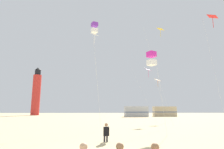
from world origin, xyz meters
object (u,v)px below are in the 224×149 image
kite_diamond_scarlet (213,21)px  kite_diamond_gold (160,33)px  kite_box_magenta (152,59)px  kite_diamond_rainbow (148,72)px  lighthouse_distant (36,92)px  rv_van_tan (164,111)px  rv_van_silver (136,112)px  kite_flyer_standing (106,132)px  kite_diamond_orange (158,81)px  kite_diamond_white (95,39)px  kite_box_violet (94,28)px

kite_diamond_scarlet → kite_diamond_gold: (-2.90, 7.73, 1.94)m
kite_box_magenta → kite_diamond_rainbow: size_ratio=0.80×
lighthouse_distant → rv_van_tan: 43.46m
kite_box_magenta → rv_van_silver: (4.96, 37.42, -4.65)m
kite_flyer_standing → rv_van_silver: 41.14m
kite_diamond_scarlet → rv_van_silver: kite_diamond_scarlet is taller
kite_flyer_standing → kite_diamond_rainbow: 19.05m
kite_flyer_standing → kite_diamond_gold: size_ratio=0.09×
kite_diamond_orange → rv_van_tan: size_ratio=1.07×
kite_diamond_white → kite_box_magenta: bearing=-60.6°
kite_box_violet → kite_flyer_standing: bearing=-80.3°
kite_box_violet → rv_van_silver: kite_box_violet is taller
kite_diamond_rainbow → kite_box_violet: bearing=-131.2°
kite_box_violet → lighthouse_distant: (-22.70, 47.23, -2.90)m
kite_box_violet → kite_diamond_gold: bearing=31.3°
kite_diamond_scarlet → kite_diamond_rainbow: size_ratio=1.37×
rv_van_silver → rv_van_tan: 8.85m
kite_diamond_white → kite_diamond_orange: bearing=33.6°
rv_van_tan → lighthouse_distant: bearing=161.1°
kite_diamond_gold → kite_box_magenta: 12.62m
kite_diamond_orange → lighthouse_distant: 48.65m
kite_diamond_white → kite_diamond_rainbow: size_ratio=1.46×
kite_box_violet → rv_van_tan: size_ratio=1.73×
kite_flyer_standing → kite_diamond_orange: (8.78, 18.65, 5.96)m
kite_box_magenta → kite_box_violet: size_ratio=0.58×
kite_box_violet → kite_diamond_rainbow: (7.88, 9.00, -2.99)m
kite_diamond_orange → kite_box_violet: bearing=-131.7°
kite_diamond_white → kite_flyer_standing: bearing=-83.1°
kite_box_violet → rv_van_tan: (18.50, 34.98, -9.34)m
kite_diamond_scarlet → rv_van_tan: (6.65, 37.27, -9.24)m
kite_box_violet → rv_van_silver: size_ratio=1.73×
kite_box_magenta → kite_diamond_gold: bearing=68.3°
kite_flyer_standing → rv_van_silver: rv_van_silver is taller
kite_diamond_gold → rv_van_tan: (9.55, 29.54, -11.18)m
kite_diamond_white → kite_box_violet: kite_diamond_white is taller
kite_diamond_white → rv_van_tan: (18.67, 30.49, -9.88)m
kite_diamond_scarlet → lighthouse_distant: size_ratio=0.68×
kite_diamond_orange → lighthouse_distant: bearing=132.3°
kite_diamond_gold → lighthouse_distant: (-31.65, 41.78, -4.73)m
lighthouse_distant → rv_van_tan: bearing=-16.6°
kite_box_magenta → kite_box_violet: 8.22m
rv_van_tan → kite_diamond_rainbow: bearing=-114.6°
kite_diamond_white → kite_box_magenta: kite_diamond_white is taller
kite_flyer_standing → lighthouse_distant: size_ratio=0.07×
lighthouse_distant → rv_van_tan: (41.20, -12.25, -6.45)m
rv_van_tan → kite_diamond_white: bearing=-123.9°
kite_flyer_standing → kite_diamond_scarlet: size_ratio=0.10×
kite_diamond_orange → kite_box_violet: (-10.04, -11.27, 4.16)m
kite_diamond_white → kite_diamond_rainbow: kite_diamond_white is taller
kite_diamond_scarlet → kite_box_magenta: kite_diamond_scarlet is taller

